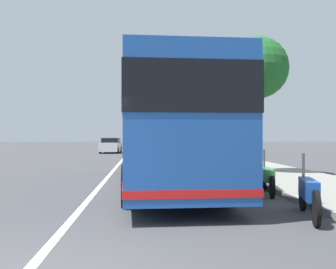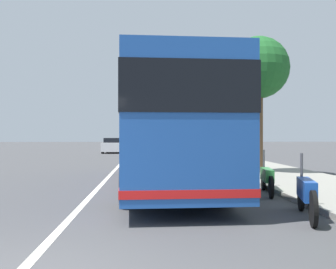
{
  "view_description": "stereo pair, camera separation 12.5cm",
  "coord_description": "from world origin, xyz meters",
  "px_view_note": "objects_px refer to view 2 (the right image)",
  "views": [
    {
      "loc": [
        -4.49,
        -1.42,
        1.67
      ],
      "look_at": [
        9.58,
        -2.3,
        1.72
      ],
      "focal_mm": 43.0,
      "sensor_mm": 36.0,
      "label": 1
    },
    {
      "loc": [
        -4.49,
        -1.54,
        1.67
      ],
      "look_at": [
        9.58,
        -2.3,
        1.72
      ],
      "focal_mm": 43.0,
      "sensor_mm": 36.0,
      "label": 2
    }
  ],
  "objects_px": {
    "motorcycle_angled": "(267,178)",
    "car_ahead_same_lane": "(163,149)",
    "motorcycle_far_end": "(237,171)",
    "coach_bus": "(163,126)",
    "car_behind_bus": "(113,146)",
    "motorcycle_by_tree": "(306,194)",
    "roadside_tree_far_block": "(201,106)",
    "car_side_street": "(154,145)",
    "roadside_tree_mid_block": "(258,70)"
  },
  "relations": [
    {
      "from": "motorcycle_by_tree",
      "to": "motorcycle_angled",
      "type": "xyz_separation_m",
      "value": [
        3.39,
        -0.22,
        -0.03
      ]
    },
    {
      "from": "roadside_tree_mid_block",
      "to": "roadside_tree_far_block",
      "type": "distance_m",
      "value": 19.14
    },
    {
      "from": "roadside_tree_mid_block",
      "to": "car_behind_bus",
      "type": "bearing_deg",
      "value": 19.16
    },
    {
      "from": "motorcycle_by_tree",
      "to": "roadside_tree_mid_block",
      "type": "distance_m",
      "value": 9.72
    },
    {
      "from": "motorcycle_far_end",
      "to": "car_ahead_same_lane",
      "type": "height_order",
      "value": "car_ahead_same_lane"
    },
    {
      "from": "roadside_tree_mid_block",
      "to": "roadside_tree_far_block",
      "type": "relative_size",
      "value": 0.94
    },
    {
      "from": "coach_bus",
      "to": "roadside_tree_mid_block",
      "type": "distance_m",
      "value": 5.85
    },
    {
      "from": "motorcycle_far_end",
      "to": "car_ahead_same_lane",
      "type": "bearing_deg",
      "value": -2.93
    },
    {
      "from": "car_behind_bus",
      "to": "roadside_tree_mid_block",
      "type": "bearing_deg",
      "value": 22.22
    },
    {
      "from": "motorcycle_angled",
      "to": "car_ahead_same_lane",
      "type": "distance_m",
      "value": 17.7
    },
    {
      "from": "motorcycle_far_end",
      "to": "car_side_street",
      "type": "bearing_deg",
      "value": -5.57
    },
    {
      "from": "motorcycle_angled",
      "to": "motorcycle_by_tree",
      "type": "bearing_deg",
      "value": -174.25
    },
    {
      "from": "motorcycle_by_tree",
      "to": "roadside_tree_far_block",
      "type": "bearing_deg",
      "value": 10.59
    },
    {
      "from": "coach_bus",
      "to": "roadside_tree_far_block",
      "type": "xyz_separation_m",
      "value": [
        22.42,
        -4.36,
        2.38
      ]
    },
    {
      "from": "car_ahead_same_lane",
      "to": "motorcycle_angled",
      "type": "bearing_deg",
      "value": -169.24
    },
    {
      "from": "car_ahead_same_lane",
      "to": "roadside_tree_mid_block",
      "type": "relative_size",
      "value": 0.71
    },
    {
      "from": "roadside_tree_mid_block",
      "to": "motorcycle_angled",
      "type": "bearing_deg",
      "value": 166.77
    },
    {
      "from": "motorcycle_by_tree",
      "to": "roadside_tree_mid_block",
      "type": "bearing_deg",
      "value": 4.43
    },
    {
      "from": "car_side_street",
      "to": "roadside_tree_mid_block",
      "type": "relative_size",
      "value": 0.77
    },
    {
      "from": "roadside_tree_far_block",
      "to": "motorcycle_by_tree",
      "type": "bearing_deg",
      "value": 176.58
    },
    {
      "from": "coach_bus",
      "to": "roadside_tree_mid_block",
      "type": "relative_size",
      "value": 2.12
    },
    {
      "from": "motorcycle_angled",
      "to": "roadside_tree_mid_block",
      "type": "relative_size",
      "value": 0.38
    },
    {
      "from": "motorcycle_angled",
      "to": "car_side_street",
      "type": "height_order",
      "value": "car_side_street"
    },
    {
      "from": "motorcycle_angled",
      "to": "car_behind_bus",
      "type": "distance_m",
      "value": 29.14
    },
    {
      "from": "motorcycle_angled",
      "to": "car_ahead_same_lane",
      "type": "relative_size",
      "value": 0.54
    },
    {
      "from": "motorcycle_angled",
      "to": "car_ahead_same_lane",
      "type": "height_order",
      "value": "car_ahead_same_lane"
    },
    {
      "from": "roadside_tree_mid_block",
      "to": "coach_bus",
      "type": "bearing_deg",
      "value": 128.16
    },
    {
      "from": "motorcycle_angled",
      "to": "roadside_tree_far_block",
      "type": "xyz_separation_m",
      "value": [
        24.5,
        -1.45,
        3.93
      ]
    },
    {
      "from": "motorcycle_far_end",
      "to": "coach_bus",
      "type": "bearing_deg",
      "value": 89.47
    },
    {
      "from": "roadside_tree_far_block",
      "to": "car_ahead_same_lane",
      "type": "bearing_deg",
      "value": 151.89
    },
    {
      "from": "coach_bus",
      "to": "car_behind_bus",
      "type": "relative_size",
      "value": 2.95
    },
    {
      "from": "motorcycle_far_end",
      "to": "car_side_street",
      "type": "xyz_separation_m",
      "value": [
        27.86,
        2.33,
        0.27
      ]
    },
    {
      "from": "coach_bus",
      "to": "car_side_street",
      "type": "xyz_separation_m",
      "value": [
        28.31,
        -0.28,
        -1.29
      ]
    },
    {
      "from": "car_ahead_same_lane",
      "to": "roadside_tree_far_block",
      "type": "distance_m",
      "value": 8.69
    },
    {
      "from": "roadside_tree_far_block",
      "to": "car_side_street",
      "type": "bearing_deg",
      "value": 34.75
    },
    {
      "from": "motorcycle_angled",
      "to": "roadside_tree_far_block",
      "type": "bearing_deg",
      "value": 6.02
    },
    {
      "from": "motorcycle_angled",
      "to": "car_side_street",
      "type": "distance_m",
      "value": 30.5
    },
    {
      "from": "car_side_street",
      "to": "roadside_tree_far_block",
      "type": "relative_size",
      "value": 0.72
    },
    {
      "from": "motorcycle_far_end",
      "to": "car_side_street",
      "type": "distance_m",
      "value": 27.95
    },
    {
      "from": "roadside_tree_mid_block",
      "to": "car_ahead_same_lane",
      "type": "bearing_deg",
      "value": 16.11
    },
    {
      "from": "motorcycle_by_tree",
      "to": "motorcycle_far_end",
      "type": "distance_m",
      "value": 5.92
    },
    {
      "from": "coach_bus",
      "to": "car_side_street",
      "type": "height_order",
      "value": "coach_bus"
    },
    {
      "from": "car_ahead_same_lane",
      "to": "car_behind_bus",
      "type": "relative_size",
      "value": 0.99
    },
    {
      "from": "motorcycle_angled",
      "to": "motorcycle_far_end",
      "type": "relative_size",
      "value": 1.1
    },
    {
      "from": "coach_bus",
      "to": "roadside_tree_mid_block",
      "type": "height_order",
      "value": "roadside_tree_mid_block"
    },
    {
      "from": "car_ahead_same_lane",
      "to": "car_side_street",
      "type": "xyz_separation_m",
      "value": [
        12.83,
        0.37,
        0.01
      ]
    },
    {
      "from": "car_ahead_same_lane",
      "to": "roadside_tree_mid_block",
      "type": "bearing_deg",
      "value": -160.47
    },
    {
      "from": "coach_bus",
      "to": "motorcycle_angled",
      "type": "bearing_deg",
      "value": -127.9
    },
    {
      "from": "coach_bus",
      "to": "roadside_tree_far_block",
      "type": "distance_m",
      "value": 22.97
    },
    {
      "from": "car_side_street",
      "to": "roadside_tree_far_block",
      "type": "xyz_separation_m",
      "value": [
        -5.89,
        -4.08,
        3.67
      ]
    }
  ]
}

